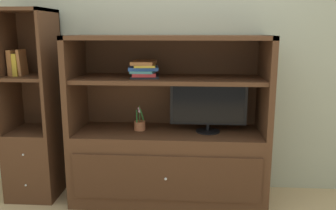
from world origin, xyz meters
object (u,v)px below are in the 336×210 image
object	(u,v)px
media_console	(168,149)
upright_book_row	(17,63)
potted_plant	(140,125)
tv_monitor	(208,106)
magazine_stack	(144,70)
bookshelf_tall	(35,136)

from	to	relation	value
media_console	upright_book_row	xyz separation A→B (m)	(-1.36, -0.01, 0.77)
upright_book_row	media_console	bearing A→B (deg)	0.23
potted_plant	media_console	bearing A→B (deg)	-0.92
tv_monitor	upright_book_row	bearing A→B (deg)	179.81
media_console	magazine_stack	size ratio (longest dim) A/B	4.95
media_console	potted_plant	bearing A→B (deg)	179.08
potted_plant	magazine_stack	bearing A→B (deg)	-8.60
media_console	upright_book_row	world-z (taller)	media_console
magazine_stack	bookshelf_tall	xyz separation A→B (m)	(-1.05, 0.01, -0.64)
magazine_stack	upright_book_row	xyz separation A→B (m)	(-1.15, -0.00, 0.05)
tv_monitor	magazine_stack	distance (m)	0.65
potted_plant	bookshelf_tall	xyz separation A→B (m)	(-1.00, -0.00, -0.13)
upright_book_row	magazine_stack	bearing A→B (deg)	0.10
media_console	bookshelf_tall	xyz separation A→B (m)	(-1.26, 0.00, 0.09)
magazine_stack	potted_plant	bearing A→B (deg)	171.40
tv_monitor	potted_plant	world-z (taller)	tv_monitor
upright_book_row	bookshelf_tall	bearing A→B (deg)	5.35
magazine_stack	bookshelf_tall	distance (m)	1.23
media_console	bookshelf_tall	bearing A→B (deg)	179.81
potted_plant	bookshelf_tall	size ratio (longest dim) A/B	0.13
potted_plant	magazine_stack	distance (m)	0.51
bookshelf_tall	upright_book_row	size ratio (longest dim) A/B	7.35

